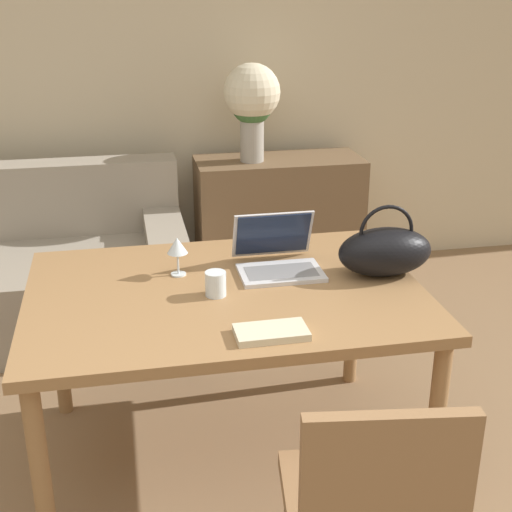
% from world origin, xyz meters
% --- Properties ---
extents(wall_back, '(10.00, 0.06, 2.70)m').
position_xyz_m(wall_back, '(0.00, 2.79, 1.35)').
color(wall_back, beige).
rests_on(wall_back, ground_plane).
extents(dining_table, '(1.41, 1.00, 0.72)m').
position_xyz_m(dining_table, '(0.12, 0.85, 0.65)').
color(dining_table, olive).
rests_on(dining_table, ground_plane).
extents(chair, '(0.50, 0.50, 0.85)m').
position_xyz_m(chair, '(0.36, -0.05, 0.48)').
color(chair, olive).
rests_on(chair, ground_plane).
extents(sideboard, '(0.96, 0.40, 0.78)m').
position_xyz_m(sideboard, '(0.68, 2.45, 0.39)').
color(sideboard, brown).
rests_on(sideboard, ground_plane).
extents(laptop, '(0.31, 0.30, 0.21)m').
position_xyz_m(laptop, '(0.34, 1.01, 0.78)').
color(laptop, silver).
rests_on(laptop, dining_table).
extents(drinking_glass, '(0.07, 0.07, 0.09)m').
position_xyz_m(drinking_glass, '(0.08, 0.81, 0.77)').
color(drinking_glass, silver).
rests_on(drinking_glass, dining_table).
extents(wine_glass, '(0.08, 0.08, 0.15)m').
position_xyz_m(wine_glass, '(-0.03, 1.01, 0.83)').
color(wine_glass, silver).
rests_on(wine_glass, dining_table).
extents(handbag, '(0.36, 0.20, 0.27)m').
position_xyz_m(handbag, '(0.72, 0.87, 0.82)').
color(handbag, black).
rests_on(handbag, dining_table).
extents(flower_vase, '(0.31, 0.31, 0.54)m').
position_xyz_m(flower_vase, '(0.52, 2.43, 1.12)').
color(flower_vase, '#9E998E').
rests_on(flower_vase, sideboard).
extents(book, '(0.23, 0.13, 0.02)m').
position_xyz_m(book, '(0.21, 0.48, 0.73)').
color(book, beige).
rests_on(book, dining_table).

